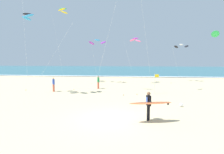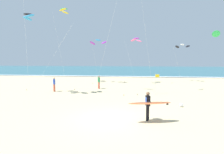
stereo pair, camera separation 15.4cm
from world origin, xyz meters
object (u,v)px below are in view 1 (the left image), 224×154
Objects in this scene: kite_arc_ivory_outer at (181,46)px; bystander_blue_top at (54,84)px; kite_arc_charcoal_extra at (28,16)px; beach_ball at (181,105)px; bystander_green_top at (98,82)px; surfer_lead at (150,104)px; kite_arc_emerald_high at (63,10)px; kite_arc_cobalt_near at (97,42)px; lifeguard_flag at (155,82)px; kite_arc_violet_mid at (135,40)px.

kite_arc_ivory_outer reaches higher than bystander_blue_top.
kite_arc_charcoal_extra is 29.33× the size of beach_ball.
bystander_green_top is (-11.90, -9.49, -4.94)m from kite_arc_ivory_outer.
surfer_lead is 4.73m from beach_ball.
surfer_lead is 23.37m from kite_arc_emerald_high.
beach_ball is at bearing -57.11° from kite_arc_cobalt_near.
kite_arc_charcoal_extra is at bearing -146.35° from bystander_green_top.
kite_arc_emerald_high reaches higher than beach_ball.
lifeguard_flag reaches higher than bystander_green_top.
kite_arc_emerald_high is 22.69m from beach_ball.
kite_arc_cobalt_near is 10.70m from bystander_blue_top.
surfer_lead is at bearing -43.56° from bystander_blue_top.
bystander_blue_top is 0.76× the size of lifeguard_flag.
kite_arc_cobalt_near is 8.16m from bystander_green_top.
bystander_green_top is at bearing -41.97° from kite_arc_emerald_high.
bystander_green_top is (-5.22, 11.92, -0.24)m from surfer_lead.
lifeguard_flag is (6.52, -2.78, 0.45)m from bystander_green_top.
kite_arc_violet_mid is 1.12× the size of kite_arc_ivory_outer.
kite_arc_cobalt_near is 5.73m from kite_arc_violet_mid.
kite_arc_charcoal_extra reaches higher than kite_arc_ivory_outer.
kite_arc_cobalt_near is at bearing 109.80° from surfer_lead.
kite_arc_emerald_high reaches higher than surfer_lead.
kite_arc_emerald_high is at bearing 90.30° from kite_arc_charcoal_extra.
kite_arc_charcoal_extra is 5.17× the size of bystander_blue_top.
surfer_lead is 13.51m from bystander_blue_top.
kite_arc_charcoal_extra is (-10.85, -10.40, 1.42)m from kite_arc_violet_mid.
lifeguard_flag reaches higher than beach_ball.
beach_ball is (14.31, -13.90, -10.81)m from kite_arc_emerald_high.
kite_arc_ivory_outer is 21.02m from bystander_blue_top.
bystander_green_top is at bearing 134.19° from beach_ball.
bystander_blue_top is 1.00× the size of bystander_green_top.
kite_arc_violet_mid is 15.10m from kite_arc_charcoal_extra.
surfer_lead is 22.91m from kite_arc_ivory_outer.
kite_arc_emerald_high reaches higher than kite_arc_cobalt_near.
kite_arc_violet_mid is at bearing 1.75° from kite_arc_cobalt_near.
surfer_lead is 0.31× the size of kite_arc_charcoal_extra.
surfer_lead reaches higher than beach_ball.
bystander_green_top is at bearing -141.42° from kite_arc_ivory_outer.
kite_arc_cobalt_near is at bearing 63.35° from kite_arc_charcoal_extra.
surfer_lead is at bearing -125.30° from beach_ball.
kite_arc_charcoal_extra is at bearing -173.55° from lifeguard_flag.
kite_arc_cobalt_near is 1.09× the size of kite_arc_ivory_outer.
kite_arc_violet_mid is at bearing -155.82° from kite_arc_ivory_outer.
kite_arc_cobalt_near is at bearing -165.07° from kite_arc_ivory_outer.
kite_arc_violet_mid reaches higher than kite_arc_cobalt_near.
lifeguard_flag is (11.08, -0.17, 0.45)m from bystander_blue_top.
kite_arc_cobalt_near is 12.71m from lifeguard_flag.
bystander_green_top is (4.57, 2.61, 0.00)m from bystander_blue_top.
kite_arc_charcoal_extra is 16.70m from beach_ball.
kite_arc_violet_mid reaches higher than lifeguard_flag.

